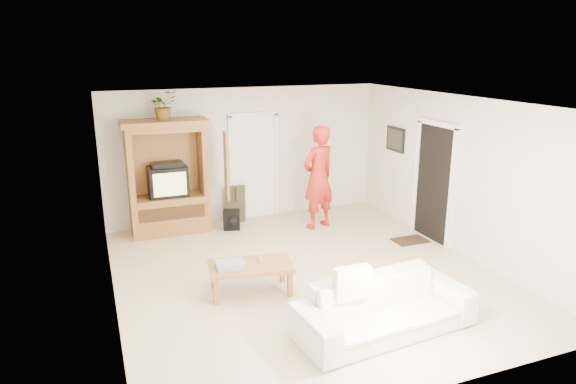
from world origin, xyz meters
name	(u,v)px	position (x,y,z in m)	size (l,w,h in m)	color
floor	(305,274)	(0.00, 0.00, 0.00)	(6.00, 6.00, 0.00)	tan
ceiling	(307,102)	(0.00, 0.00, 2.60)	(6.00, 6.00, 0.00)	white
wall_back	(246,154)	(0.00, 3.00, 1.30)	(5.50, 5.50, 0.00)	silver
wall_front	(433,273)	(0.00, -3.00, 1.30)	(5.50, 5.50, 0.00)	silver
wall_left	(107,214)	(-2.75, 0.00, 1.30)	(6.00, 6.00, 0.00)	silver
wall_right	(459,176)	(2.75, 0.00, 1.30)	(6.00, 6.00, 0.00)	silver
armoire	(169,185)	(-1.58, 2.66, 0.91)	(1.82, 1.14, 2.10)	olive
door_back	(254,167)	(0.15, 2.97, 1.02)	(0.85, 0.05, 2.04)	white
doorway_right	(434,184)	(2.73, 0.60, 1.02)	(0.05, 0.90, 2.04)	black
framed_picture	(395,139)	(2.73, 1.90, 1.60)	(0.03, 0.60, 0.48)	black
doormat	(410,240)	(2.30, 0.60, 0.01)	(0.60, 0.40, 0.02)	#382316
plant	(163,105)	(-1.60, 2.63, 2.36)	(0.46, 0.40, 0.51)	#4C7238
man	(318,177)	(1.07, 1.89, 0.98)	(0.72, 0.47, 1.97)	#AB2116
sofa	(385,307)	(0.25, -1.85, 0.32)	(2.21, 0.86, 0.64)	white
coffee_table	(251,268)	(-0.95, -0.28, 0.37)	(1.24, 0.80, 0.43)	#A16A37
towel	(230,265)	(-1.24, -0.28, 0.47)	(0.38, 0.28, 0.08)	#DD49A5
candle	(260,258)	(-0.79, -0.22, 0.48)	(0.08, 0.08, 0.10)	tan
backpack_black	(232,220)	(-0.51, 2.33, 0.19)	(0.31, 0.18, 0.38)	black
backpack_olive	(236,204)	(-0.28, 2.85, 0.35)	(0.37, 0.27, 0.69)	#47442B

